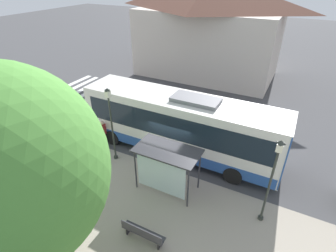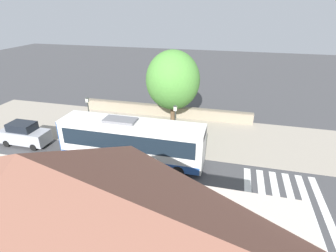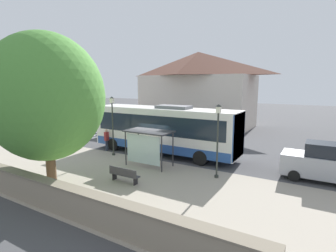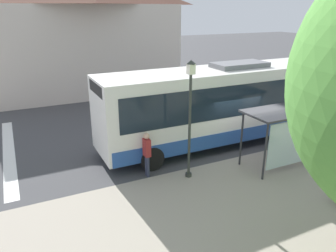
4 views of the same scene
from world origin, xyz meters
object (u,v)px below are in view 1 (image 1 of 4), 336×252
at_px(bus, 180,124).
at_px(bus_shelter, 166,158).
at_px(pedestrian, 103,131).
at_px(bench, 143,233).
at_px(street_lamp_near, 272,176).
at_px(street_lamp_far, 111,120).
at_px(shade_tree, 9,171).

bearing_deg(bus, bus_shelter, -166.86).
height_order(bus_shelter, pedestrian, bus_shelter).
height_order(bench, street_lamp_near, street_lamp_near).
bearing_deg(street_lamp_near, pedestrian, 82.25).
distance_m(bus, pedestrian, 4.86).
distance_m(pedestrian, bench, 7.48).
bearing_deg(bench, street_lamp_far, 47.87).
relative_size(bench, street_lamp_near, 0.44).
bearing_deg(street_lamp_far, pedestrian, 61.93).
height_order(bus, pedestrian, bus).
distance_m(bus, bus_shelter, 3.34).
bearing_deg(street_lamp_near, shade_tree, 131.63).
distance_m(bus_shelter, street_lamp_near, 4.71).
height_order(pedestrian, street_lamp_far, street_lamp_far).
xyz_separation_m(bus_shelter, shade_tree, (-5.68, 2.06, 2.78)).
relative_size(street_lamp_near, shade_tree, 0.54).
bearing_deg(street_lamp_far, bus, -52.51).
xyz_separation_m(bus, bus_shelter, (-3.26, -0.76, 0.02)).
bearing_deg(bench, bus, 11.55).
relative_size(street_lamp_far, shade_tree, 0.57).
xyz_separation_m(bus_shelter, pedestrian, (1.65, 5.25, -0.93)).
height_order(bus_shelter, street_lamp_far, street_lamp_far).
distance_m(street_lamp_near, street_lamp_far, 8.53).
distance_m(street_lamp_far, shade_tree, 7.13).
relative_size(pedestrian, shade_tree, 0.23).
bearing_deg(shade_tree, bus, -8.30).
bearing_deg(bus, pedestrian, 109.70).
height_order(street_lamp_near, shade_tree, shade_tree).
bearing_deg(bus, bench, -168.45).
distance_m(pedestrian, street_lamp_far, 2.26).
bearing_deg(bench, bus_shelter, 9.85).
relative_size(bus, bench, 6.20).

